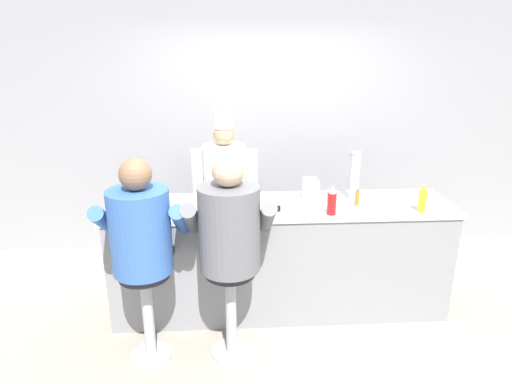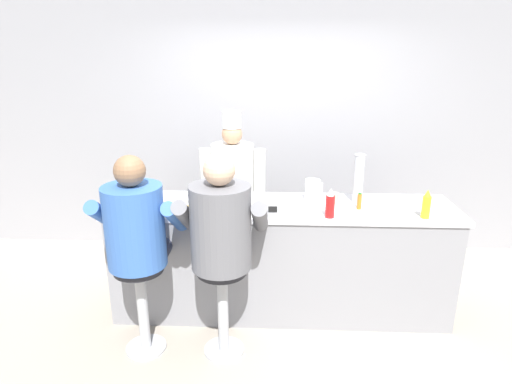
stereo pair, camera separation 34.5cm
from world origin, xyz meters
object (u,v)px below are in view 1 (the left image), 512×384
at_px(mustard_bottle_yellow, 422,199).
at_px(cup_stack_steel, 354,176).
at_px(water_pitcher_clear, 310,188).
at_px(diner_seated_grey, 229,233).
at_px(coffee_mug_tan, 331,196).
at_px(napkin_dispenser_chrome, 276,207).
at_px(hot_sauce_bottle_orange, 357,198).
at_px(breakfast_plate, 184,212).
at_px(cook_in_whites_near, 225,188).
at_px(coffee_mug_white, 180,200).
at_px(cereal_bowl, 229,200).
at_px(diner_seated_blue, 142,236).
at_px(ketchup_bottle_red, 332,201).

height_order(mustard_bottle_yellow, cup_stack_steel, cup_stack_steel).
relative_size(water_pitcher_clear, diner_seated_grey, 0.12).
bearing_deg(cup_stack_steel, diner_seated_grey, -148.04).
height_order(coffee_mug_tan, napkin_dispenser_chrome, napkin_dispenser_chrome).
bearing_deg(hot_sauce_bottle_orange, breakfast_plate, -175.69).
xyz_separation_m(diner_seated_grey, cook_in_whites_near, (-0.04, 1.26, -0.07)).
bearing_deg(cook_in_whites_near, coffee_mug_white, -118.41).
bearing_deg(cup_stack_steel, hot_sauce_bottle_orange, -93.83).
xyz_separation_m(breakfast_plate, cereal_bowl, (0.35, 0.22, 0.01)).
bearing_deg(hot_sauce_bottle_orange, napkin_dispenser_chrome, -165.39).
distance_m(hot_sauce_bottle_orange, diner_seated_blue, 1.72).
xyz_separation_m(hot_sauce_bottle_orange, coffee_mug_white, (-1.45, 0.09, -0.02)).
height_order(coffee_mug_white, napkin_dispenser_chrome, napkin_dispenser_chrome).
height_order(cereal_bowl, cup_stack_steel, cup_stack_steel).
xyz_separation_m(mustard_bottle_yellow, cup_stack_steel, (-0.45, 0.33, 0.10)).
bearing_deg(ketchup_bottle_red, diner_seated_grey, -158.37).
xyz_separation_m(cereal_bowl, cup_stack_steel, (1.06, 0.04, 0.18)).
relative_size(hot_sauce_bottle_orange, diner_seated_grey, 0.09).
relative_size(cereal_bowl, diner_seated_grey, 0.10).
bearing_deg(cup_stack_steel, cereal_bowl, -178.09).
height_order(coffee_mug_white, coffee_mug_tan, coffee_mug_tan).
bearing_deg(mustard_bottle_yellow, cook_in_whites_near, 149.13).
bearing_deg(coffee_mug_white, diner_seated_grey, -56.07).
xyz_separation_m(hot_sauce_bottle_orange, diner_seated_blue, (-1.65, -0.51, -0.07)).
relative_size(breakfast_plate, napkin_dispenser_chrome, 1.93).
relative_size(mustard_bottle_yellow, diner_seated_blue, 0.15).
distance_m(water_pitcher_clear, coffee_mug_tan, 0.19).
height_order(mustard_bottle_yellow, water_pitcher_clear, mustard_bottle_yellow).
height_order(water_pitcher_clear, cup_stack_steel, cup_stack_steel).
relative_size(mustard_bottle_yellow, diner_seated_grey, 0.15).
distance_m(breakfast_plate, diner_seated_grey, 0.53).
distance_m(water_pitcher_clear, cup_stack_steel, 0.39).
xyz_separation_m(cup_stack_steel, diner_seated_grey, (-1.06, -0.66, -0.21)).
height_order(cereal_bowl, diner_seated_grey, diner_seated_grey).
relative_size(cup_stack_steel, diner_seated_grey, 0.27).
height_order(cereal_bowl, coffee_mug_tan, coffee_mug_tan).
bearing_deg(cook_in_whites_near, breakfast_plate, -109.85).
height_order(diner_seated_blue, cook_in_whites_near, cook_in_whites_near).
bearing_deg(cereal_bowl, diner_seated_grey, -89.42).
bearing_deg(diner_seated_blue, cook_in_whites_near, 66.11).
distance_m(coffee_mug_white, diner_seated_grey, 0.72).
bearing_deg(coffee_mug_tan, cereal_bowl, -179.89).
bearing_deg(cereal_bowl, hot_sauce_bottle_orange, -6.44).
relative_size(water_pitcher_clear, coffee_mug_white, 1.46).
distance_m(mustard_bottle_yellow, breakfast_plate, 1.87).
height_order(napkin_dispenser_chrome, diner_seated_blue, diner_seated_blue).
bearing_deg(cup_stack_steel, cook_in_whites_near, 151.40).
relative_size(water_pitcher_clear, diner_seated_blue, 0.12).
height_order(cereal_bowl, napkin_dispenser_chrome, napkin_dispenser_chrome).
distance_m(breakfast_plate, coffee_mug_tan, 1.23).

